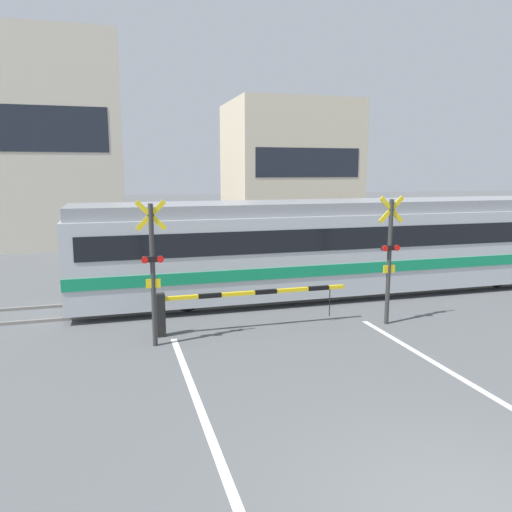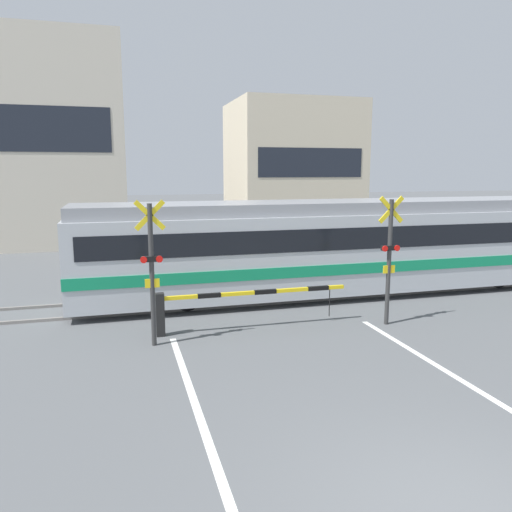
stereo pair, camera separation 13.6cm
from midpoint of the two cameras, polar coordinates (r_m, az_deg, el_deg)
The scene contains 11 objects.
rail_track_near at distance 14.69m, azimuth -0.98°, elevation -5.59°, with size 50.00×0.10×0.08m.
rail_track_far at distance 16.03m, azimuth -2.33°, elevation -4.29°, with size 50.00×0.10×0.08m.
road_stripe_left at distance 7.07m, azimuth -4.02°, elevation -23.93°, with size 0.14×11.21×0.01m.
commuter_train at distance 16.24m, azimuth 10.14°, elevation 1.37°, with size 17.07×2.68×2.99m.
crossing_barrier_near at distance 12.32m, azimuth -4.53°, elevation -5.22°, with size 4.86×0.20×1.05m.
crossing_barrier_far at distance 18.04m, azimuth 0.30°, elevation -0.40°, with size 4.86×0.20×1.05m.
crossing_signal_left at distance 11.27m, azimuth -12.07°, elevation -1.22°, with size 0.68×0.15×3.30m.
crossing_signal_right at distance 13.07m, azimuth 14.71°, elevation 0.17°, with size 0.68×0.15×3.30m.
pedestrian at distance 20.40m, azimuth -2.23°, elevation 1.43°, with size 0.38×0.22×1.70m.
building_left_of_street at distance 29.14m, azimuth -23.28°, elevation 11.72°, with size 7.92×6.20×10.66m.
building_right_of_street at distance 30.73m, azimuth 3.67°, elevation 9.78°, with size 7.18×6.20×7.92m.
Camera 1 is at (-3.77, -4.14, 3.92)m, focal length 35.00 mm.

